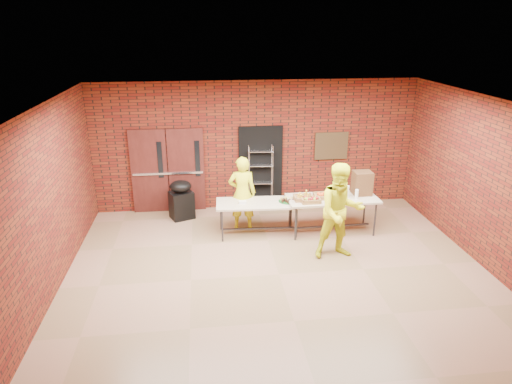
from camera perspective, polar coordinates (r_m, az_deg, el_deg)
room at (r=8.08m, az=3.09°, el=-0.45°), size 8.08×7.08×3.28m
double_doors at (r=11.43m, az=-10.91°, el=2.63°), size 1.78×0.12×2.10m
dark_doorway at (r=11.51m, az=0.58°, el=3.12°), size 1.10×0.06×2.10m
bronze_plaque at (r=11.72m, az=9.39°, el=5.72°), size 0.85×0.04×0.70m
wire_rack at (r=11.44m, az=0.58°, el=1.82°), size 0.62×0.25×1.64m
table_left at (r=10.07m, az=0.25°, el=-1.64°), size 1.87×0.86×0.75m
table_right at (r=10.28m, az=9.53°, el=-1.07°), size 2.02×0.86×0.82m
basket_bananas at (r=10.02m, az=5.95°, el=-0.70°), size 0.40×0.31×0.13m
basket_oranges at (r=10.19m, az=8.39°, el=-0.45°), size 0.40×0.31×0.13m
basket_apples at (r=9.92m, az=6.83°, el=-0.97°), size 0.41×0.32×0.13m
muffin_tray at (r=10.10m, az=3.92°, el=-0.97°), size 0.37×0.37×0.09m
napkin_box at (r=9.99m, az=-1.69°, el=-1.27°), size 0.16×0.11×0.05m
coffee_dispenser at (r=10.51m, az=13.12°, el=1.10°), size 0.40×0.36×0.53m
cup_stack_front at (r=10.23m, az=11.06°, el=-0.07°), size 0.09×0.09×0.27m
cup_stack_mid at (r=10.25m, az=12.47°, el=-0.28°), size 0.07×0.07×0.22m
cup_stack_back at (r=10.32m, az=11.32°, el=0.08°), size 0.09×0.09×0.26m
covered_grill at (r=11.11m, az=-9.31°, el=-0.92°), size 0.65×0.60×0.96m
volunteer_woman at (r=10.30m, az=-1.74°, el=-0.15°), size 0.66×0.46×1.71m
volunteer_man at (r=9.14m, az=10.53°, el=-2.41°), size 0.99×0.79×1.96m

